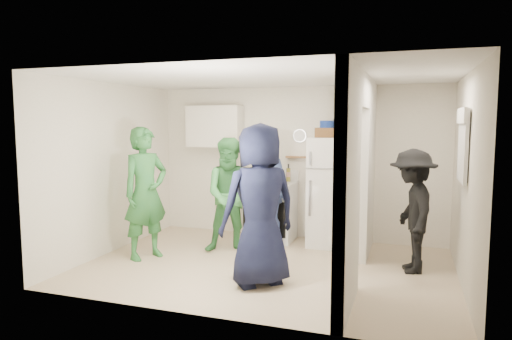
% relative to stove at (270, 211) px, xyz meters
% --- Properties ---
extents(floor, '(4.80, 4.80, 0.00)m').
position_rel_stove_xyz_m(floor, '(0.36, -1.37, -0.48)').
color(floor, tan).
rests_on(floor, ground).
extents(wall_back, '(4.80, 0.00, 4.80)m').
position_rel_stove_xyz_m(wall_back, '(0.36, 0.33, 0.77)').
color(wall_back, silver).
rests_on(wall_back, floor).
extents(wall_front, '(4.80, 0.00, 4.80)m').
position_rel_stove_xyz_m(wall_front, '(0.36, -3.07, 0.77)').
color(wall_front, silver).
rests_on(wall_front, floor).
extents(wall_left, '(0.00, 3.40, 3.40)m').
position_rel_stove_xyz_m(wall_left, '(-2.04, -1.37, 0.77)').
color(wall_left, silver).
rests_on(wall_left, floor).
extents(wall_right, '(0.00, 3.40, 3.40)m').
position_rel_stove_xyz_m(wall_right, '(2.76, -1.37, 0.77)').
color(wall_right, silver).
rests_on(wall_right, floor).
extents(ceiling, '(4.80, 4.80, 0.00)m').
position_rel_stove_xyz_m(ceiling, '(0.36, -1.37, 2.02)').
color(ceiling, white).
rests_on(ceiling, wall_back).
extents(partition_pier_back, '(0.12, 1.20, 2.50)m').
position_rel_stove_xyz_m(partition_pier_back, '(1.56, -0.27, 0.77)').
color(partition_pier_back, silver).
rests_on(partition_pier_back, floor).
extents(partition_pier_front, '(0.12, 1.20, 2.50)m').
position_rel_stove_xyz_m(partition_pier_front, '(1.56, -2.47, 0.77)').
color(partition_pier_front, silver).
rests_on(partition_pier_front, floor).
extents(partition_header, '(0.12, 1.00, 0.40)m').
position_rel_stove_xyz_m(partition_header, '(1.56, -1.37, 1.82)').
color(partition_header, silver).
rests_on(partition_header, partition_pier_back).
extents(stove, '(0.80, 0.67, 0.95)m').
position_rel_stove_xyz_m(stove, '(0.00, 0.00, 0.00)').
color(stove, white).
rests_on(stove, floor).
extents(upper_cabinet, '(0.95, 0.34, 0.70)m').
position_rel_stove_xyz_m(upper_cabinet, '(-1.04, 0.15, 1.37)').
color(upper_cabinet, silver).
rests_on(upper_cabinet, wall_back).
extents(fridge, '(0.69, 0.67, 1.69)m').
position_rel_stove_xyz_m(fridge, '(1.01, -0.03, 0.37)').
color(fridge, white).
rests_on(fridge, floor).
extents(wicker_basket, '(0.35, 0.25, 0.15)m').
position_rel_stove_xyz_m(wicker_basket, '(0.91, 0.02, 1.28)').
color(wicker_basket, brown).
rests_on(wicker_basket, fridge).
extents(blue_bowl, '(0.24, 0.24, 0.11)m').
position_rel_stove_xyz_m(blue_bowl, '(0.91, 0.02, 1.41)').
color(blue_bowl, navy).
rests_on(blue_bowl, wicker_basket).
extents(yellow_cup_stack_top, '(0.09, 0.09, 0.25)m').
position_rel_stove_xyz_m(yellow_cup_stack_top, '(1.23, -0.13, 1.33)').
color(yellow_cup_stack_top, gold).
rests_on(yellow_cup_stack_top, fridge).
extents(wall_clock, '(0.22, 0.02, 0.22)m').
position_rel_stove_xyz_m(wall_clock, '(0.41, 0.31, 1.22)').
color(wall_clock, white).
rests_on(wall_clock, wall_back).
extents(spice_shelf, '(0.35, 0.08, 0.03)m').
position_rel_stove_xyz_m(spice_shelf, '(0.36, 0.28, 0.87)').
color(spice_shelf, olive).
rests_on(spice_shelf, wall_back).
extents(nook_window, '(0.03, 0.70, 0.80)m').
position_rel_stove_xyz_m(nook_window, '(2.74, -1.17, 1.17)').
color(nook_window, black).
rests_on(nook_window, wall_right).
extents(nook_window_frame, '(0.04, 0.76, 0.86)m').
position_rel_stove_xyz_m(nook_window_frame, '(2.72, -1.17, 1.17)').
color(nook_window_frame, white).
rests_on(nook_window_frame, wall_right).
extents(nook_valance, '(0.04, 0.82, 0.18)m').
position_rel_stove_xyz_m(nook_valance, '(2.70, -1.17, 1.52)').
color(nook_valance, white).
rests_on(nook_valance, wall_right).
extents(yellow_cup_stack_stove, '(0.09, 0.09, 0.25)m').
position_rel_stove_xyz_m(yellow_cup_stack_stove, '(-0.12, -0.22, 0.60)').
color(yellow_cup_stack_stove, '#ECAA13').
rests_on(yellow_cup_stack_stove, stove).
extents(red_cup, '(0.09, 0.09, 0.12)m').
position_rel_stove_xyz_m(red_cup, '(0.22, -0.20, 0.54)').
color(red_cup, '#B30B13').
rests_on(red_cup, stove).
extents(person_green_left, '(0.70, 0.81, 1.86)m').
position_rel_stove_xyz_m(person_green_left, '(-1.37, -1.53, 0.45)').
color(person_green_left, '#2A6729').
rests_on(person_green_left, floor).
extents(person_green_center, '(1.01, 0.90, 1.70)m').
position_rel_stove_xyz_m(person_green_center, '(-0.33, -0.86, 0.37)').
color(person_green_center, '#3D8C44').
rests_on(person_green_center, floor).
extents(person_denim, '(1.01, 1.04, 1.75)m').
position_rel_stove_xyz_m(person_denim, '(0.11, -0.43, 0.40)').
color(person_denim, '#38507B').
rests_on(person_denim, floor).
extents(person_navy, '(1.10, 1.08, 1.92)m').
position_rel_stove_xyz_m(person_navy, '(0.48, -2.04, 0.48)').
color(person_navy, black).
rests_on(person_navy, floor).
extents(person_nook, '(0.76, 1.11, 1.59)m').
position_rel_stove_xyz_m(person_nook, '(2.19, -0.95, 0.32)').
color(person_nook, black).
rests_on(person_nook, floor).
extents(bottle_a, '(0.07, 0.07, 0.27)m').
position_rel_stove_xyz_m(bottle_a, '(-0.29, 0.12, 0.61)').
color(bottle_a, maroon).
rests_on(bottle_a, stove).
extents(bottle_b, '(0.06, 0.06, 0.27)m').
position_rel_stove_xyz_m(bottle_b, '(-0.19, -0.07, 0.61)').
color(bottle_b, '#184925').
rests_on(bottle_b, stove).
extents(bottle_c, '(0.06, 0.06, 0.30)m').
position_rel_stove_xyz_m(bottle_c, '(-0.07, 0.14, 0.63)').
color(bottle_c, silver).
rests_on(bottle_c, stove).
extents(bottle_d, '(0.06, 0.06, 0.28)m').
position_rel_stove_xyz_m(bottle_d, '(0.03, -0.07, 0.62)').
color(bottle_d, brown).
rests_on(bottle_d, stove).
extents(bottle_e, '(0.06, 0.06, 0.31)m').
position_rel_stove_xyz_m(bottle_e, '(0.11, 0.18, 0.63)').
color(bottle_e, silver).
rests_on(bottle_e, stove).
extents(bottle_f, '(0.07, 0.07, 0.26)m').
position_rel_stove_xyz_m(bottle_f, '(0.16, 0.03, 0.61)').
color(bottle_f, '#143915').
rests_on(bottle_f, stove).
extents(bottle_g, '(0.07, 0.07, 0.29)m').
position_rel_stove_xyz_m(bottle_g, '(0.26, 0.16, 0.62)').
color(bottle_g, olive).
rests_on(bottle_g, stove).
extents(bottle_h, '(0.08, 0.08, 0.24)m').
position_rel_stove_xyz_m(bottle_h, '(-0.29, -0.13, 0.60)').
color(bottle_h, silver).
rests_on(bottle_h, stove).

